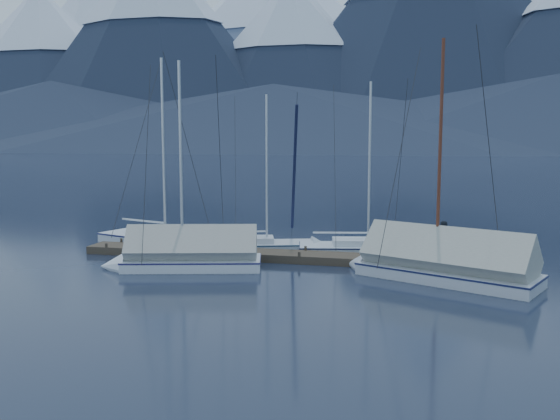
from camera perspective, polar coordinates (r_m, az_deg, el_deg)
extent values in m
plane|color=black|center=(24.11, -1.11, -5.75)|extent=(1000.00, 1000.00, 0.00)
cone|color=#475675|center=(519.93, -17.93, 13.12)|extent=(308.00, 308.00, 130.00)
cone|color=silver|center=(525.69, -18.09, 17.25)|extent=(133.24, 133.24, 54.60)
cone|color=#475675|center=(482.14, -0.66, 15.16)|extent=(352.00, 352.00, 150.00)
cone|color=#475675|center=(458.65, 18.15, 14.63)|extent=(330.00, 330.00, 140.00)
cone|color=#192133|center=(396.24, -21.98, 12.48)|extent=(209.00, 209.00, 95.00)
cone|color=silver|center=(400.20, -22.17, 16.47)|extent=(90.41, 90.41, 39.90)
cone|color=#192133|center=(344.60, -12.25, 15.41)|extent=(190.00, 190.00, 115.00)
cone|color=#192133|center=(328.01, 0.86, 13.80)|extent=(171.00, 171.00, 90.00)
cone|color=silver|center=(332.28, 0.87, 18.36)|extent=(73.97, 73.97, 37.80)
cone|color=#192133|center=(338.57, 14.55, 17.22)|extent=(228.00, 228.00, 135.00)
cone|color=#192133|center=(330.33, -21.08, 8.51)|extent=(364.00, 364.00, 35.00)
cone|color=#192133|center=(271.09, -0.67, 8.90)|extent=(416.00, 416.00, 30.00)
cone|color=#192133|center=(273.40, 25.11, 8.46)|extent=(390.00, 390.00, 32.00)
cube|color=#382D23|center=(25.98, 0.00, -4.45)|extent=(18.00, 1.50, 0.34)
cube|color=black|center=(28.00, -12.06, -4.24)|extent=(3.00, 1.30, 0.30)
cube|color=black|center=(26.02, 0.00, -4.93)|extent=(3.00, 1.30, 0.30)
cube|color=black|center=(25.34, 13.38, -5.43)|extent=(3.00, 1.30, 0.30)
cylinder|color=#382D23|center=(29.44, -15.02, -2.99)|extent=(0.12, 0.12, 0.35)
cylinder|color=#382D23|center=(28.24, -16.37, -3.44)|extent=(0.12, 0.12, 0.35)
cylinder|color=#382D23|center=(28.15, -9.63, -3.29)|extent=(0.12, 0.12, 0.35)
cylinder|color=#382D23|center=(26.89, -10.80, -3.80)|extent=(0.12, 0.12, 0.35)
cylinder|color=#382D23|center=(27.12, -3.78, -3.59)|extent=(0.12, 0.12, 0.35)
cylinder|color=#382D23|center=(25.81, -4.70, -4.14)|extent=(0.12, 0.12, 0.35)
cylinder|color=#382D23|center=(26.41, 2.47, -3.87)|extent=(0.12, 0.12, 0.35)
cylinder|color=#382D23|center=(25.06, 1.86, -4.45)|extent=(0.12, 0.12, 0.35)
cylinder|color=#382D23|center=(26.02, 8.99, -4.11)|extent=(0.12, 0.12, 0.35)
cylinder|color=#382D23|center=(24.65, 8.73, -4.72)|extent=(0.12, 0.12, 0.35)
cylinder|color=#382D23|center=(25.97, 15.62, -4.30)|extent=(0.12, 0.12, 0.35)
cylinder|color=#382D23|center=(24.60, 15.74, -4.92)|extent=(0.12, 0.12, 0.35)
cube|color=silver|center=(30.24, -11.55, -3.06)|extent=(6.83, 4.12, 0.71)
cube|color=silver|center=(30.29, -11.54, -3.66)|extent=(5.60, 2.89, 0.32)
cube|color=navy|center=(30.19, -11.57, -2.49)|extent=(6.89, 4.16, 0.06)
cone|color=silver|center=(27.83, -5.98, -3.81)|extent=(1.79, 2.34, 2.07)
cube|color=silver|center=(30.38, -12.02, -2.04)|extent=(2.63, 2.16, 0.32)
cylinder|color=#B2B7BF|center=(29.51, -11.16, 5.83)|extent=(0.13, 0.13, 8.63)
cylinder|color=#B2B7BF|center=(30.83, -13.05, -1.02)|extent=(2.79, 1.02, 0.10)
cylinder|color=#26262B|center=(28.42, -8.77, 5.85)|extent=(1.07, 3.10, 8.64)
cube|color=silver|center=(28.21, -1.97, -3.69)|extent=(5.47, 3.21, 0.57)
cube|color=silver|center=(28.26, -1.96, -4.20)|extent=(4.49, 2.23, 0.26)
cube|color=navy|center=(28.17, -1.97, -3.20)|extent=(5.52, 3.24, 0.05)
cone|color=silver|center=(28.47, 4.06, -3.60)|extent=(1.41, 1.87, 1.66)
cube|color=silver|center=(28.13, -2.50, -2.86)|extent=(2.10, 1.70, 0.26)
cylinder|color=#B2B7BF|center=(27.79, -1.28, 3.94)|extent=(0.10, 0.10, 6.92)
cylinder|color=#B2B7BF|center=(28.06, -3.74, -2.09)|extent=(2.25, 0.77, 0.08)
cylinder|color=#26262B|center=(27.88, 1.39, 3.95)|extent=(0.80, 2.50, 6.93)
cube|color=silver|center=(27.63, 7.70, -3.95)|extent=(5.81, 2.92, 0.61)
cube|color=silver|center=(27.69, 7.69, -4.51)|extent=(4.82, 1.94, 0.28)
cube|color=#151C41|center=(27.59, 7.71, -3.42)|extent=(5.86, 2.95, 0.06)
cone|color=silver|center=(28.14, 14.19, -3.91)|extent=(1.35, 1.94, 1.78)
cube|color=silver|center=(27.53, 7.14, -3.05)|extent=(2.16, 1.66, 0.28)
cylinder|color=#B2B7BF|center=(27.22, 8.61, 4.36)|extent=(0.11, 0.11, 7.40)
cylinder|color=#B2B7BF|center=(27.41, 5.80, -2.19)|extent=(2.46, 0.58, 0.08)
cylinder|color=#26262B|center=(27.41, 11.50, 4.32)|extent=(0.58, 2.74, 7.40)
cube|color=silver|center=(23.07, 15.75, -6.27)|extent=(6.88, 4.78, 0.69)
cube|color=silver|center=(23.14, 15.73, -7.03)|extent=(5.56, 3.44, 0.31)
cube|color=#171D47|center=(23.00, 15.77, -5.56)|extent=(6.95, 4.83, 0.06)
cone|color=silver|center=(24.66, 7.67, -5.23)|extent=(1.97, 2.50, 2.22)
cylinder|color=#592819|center=(22.66, 15.14, 5.12)|extent=(0.13, 0.13, 8.40)
cylinder|color=#592819|center=(22.51, 18.31, -4.14)|extent=(2.71, 1.29, 0.09)
cylinder|color=#26262B|center=(23.33, 11.44, 5.27)|extent=(1.37, 3.00, 8.41)
cube|color=#9FA096|center=(22.91, 15.81, -4.40)|extent=(6.60, 4.69, 2.35)
cube|color=white|center=(24.52, -8.41, -5.33)|extent=(5.83, 3.29, 0.65)
cube|color=white|center=(24.58, -8.40, -6.00)|extent=(4.81, 2.23, 0.30)
cube|color=navy|center=(24.46, -8.42, -4.70)|extent=(5.89, 3.32, 0.06)
cone|color=white|center=(25.13, -15.70, -5.22)|extent=(1.52, 2.10, 1.89)
cylinder|color=#B2B7BF|center=(24.05, -9.52, 4.66)|extent=(0.12, 0.12, 7.87)
cylinder|color=#B2B7BF|center=(24.24, -6.14, -3.23)|extent=(2.42, 0.71, 0.09)
cylinder|color=#26262B|center=(24.29, -12.75, 4.61)|extent=(0.72, 2.70, 7.88)
cube|color=#A2A097|center=(24.38, -8.44, -3.68)|extent=(5.57, 3.26, 2.00)
imported|color=black|center=(25.00, 15.54, -2.86)|extent=(0.46, 0.64, 1.62)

